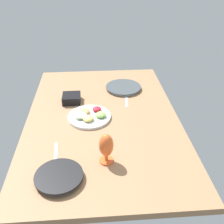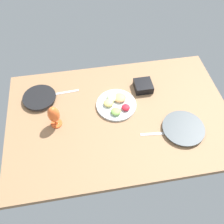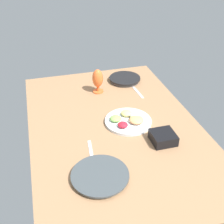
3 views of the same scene
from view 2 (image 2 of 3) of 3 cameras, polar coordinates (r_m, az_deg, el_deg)
ground_plane at (r=177.86cm, az=1.74°, el=-1.16°), size 160.00×104.00×4.00cm
dinner_plate_left at (r=175.29cm, az=16.24°, el=-3.69°), size 28.98×28.98×2.45cm
dinner_plate_right at (r=191.86cm, az=-16.49°, el=3.15°), size 24.68×24.68×3.17cm
fruit_platter at (r=180.30cm, az=0.98°, el=1.94°), size 29.48×29.48×5.11cm
hurricane_glass_orange at (r=168.08cm, az=-13.36°, el=-0.64°), size 7.97×7.97×18.11cm
square_bowl_black at (r=191.62cm, az=7.28°, el=6.11°), size 13.37×13.37×5.87cm
fork_by_left_plate at (r=169.55cm, az=9.65°, el=-5.02°), size 18.09×3.55×0.60cm
fork_by_right_plate at (r=192.84cm, az=-10.39°, el=4.61°), size 18.08×2.92×0.60cm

